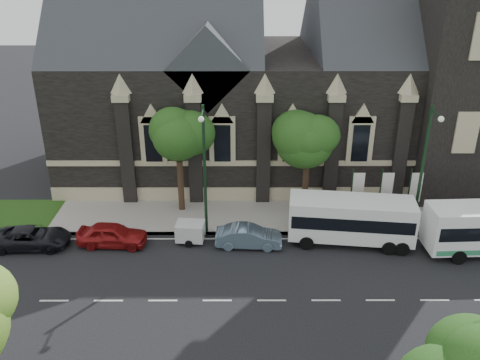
{
  "coord_description": "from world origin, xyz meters",
  "views": [
    {
      "loc": [
        -1.8,
        -22.63,
        17.73
      ],
      "look_at": [
        -1.73,
        6.0,
        4.56
      ],
      "focal_mm": 38.02,
      "sensor_mm": 36.0,
      "label": 1
    }
  ],
  "objects_px": {
    "tree_walk_right": "(311,135)",
    "car_far_black": "(32,237)",
    "banner_flag_right": "(413,190)",
    "tree_walk_left": "(181,136)",
    "box_trailer": "(190,231)",
    "banner_flag_left": "(355,190)",
    "shuttle_bus": "(351,218)",
    "car_far_red": "(112,235)",
    "street_lamp_mid": "(204,165)",
    "street_lamp_near": "(424,165)",
    "sedan": "(249,237)",
    "banner_flag_center": "(384,190)"
  },
  "relations": [
    {
      "from": "tree_walk_right",
      "to": "car_far_black",
      "type": "distance_m",
      "value": 19.77
    },
    {
      "from": "tree_walk_right",
      "to": "banner_flag_right",
      "type": "height_order",
      "value": "tree_walk_right"
    },
    {
      "from": "tree_walk_left",
      "to": "car_far_black",
      "type": "xyz_separation_m",
      "value": [
        -9.38,
        -5.1,
        -5.06
      ]
    },
    {
      "from": "box_trailer",
      "to": "car_far_black",
      "type": "relative_size",
      "value": 0.55
    },
    {
      "from": "banner_flag_left",
      "to": "shuttle_bus",
      "type": "bearing_deg",
      "value": -105.87
    },
    {
      "from": "tree_walk_right",
      "to": "car_far_red",
      "type": "relative_size",
      "value": 1.74
    },
    {
      "from": "tree_walk_right",
      "to": "shuttle_bus",
      "type": "bearing_deg",
      "value": -63.71
    },
    {
      "from": "shuttle_bus",
      "to": "street_lamp_mid",
      "type": "bearing_deg",
      "value": -178.88
    },
    {
      "from": "street_lamp_near",
      "to": "sedan",
      "type": "distance_m",
      "value": 12.1
    },
    {
      "from": "shuttle_bus",
      "to": "street_lamp_near",
      "type": "bearing_deg",
      "value": 18.85
    },
    {
      "from": "tree_walk_right",
      "to": "car_far_black",
      "type": "relative_size",
      "value": 1.61
    },
    {
      "from": "tree_walk_left",
      "to": "banner_flag_center",
      "type": "height_order",
      "value": "tree_walk_left"
    },
    {
      "from": "banner_flag_right",
      "to": "shuttle_bus",
      "type": "distance_m",
      "value": 5.64
    },
    {
      "from": "box_trailer",
      "to": "car_far_red",
      "type": "distance_m",
      "value": 5.05
    },
    {
      "from": "banner_flag_center",
      "to": "box_trailer",
      "type": "distance_m",
      "value": 13.66
    },
    {
      "from": "tree_walk_right",
      "to": "street_lamp_near",
      "type": "xyz_separation_m",
      "value": [
        6.79,
        -3.62,
        -0.71
      ]
    },
    {
      "from": "street_lamp_near",
      "to": "banner_flag_left",
      "type": "bearing_deg",
      "value": 152.82
    },
    {
      "from": "banner_flag_center",
      "to": "tree_walk_left",
      "type": "bearing_deg",
      "value": 173.11
    },
    {
      "from": "banner_flag_right",
      "to": "shuttle_bus",
      "type": "relative_size",
      "value": 0.49
    },
    {
      "from": "banner_flag_right",
      "to": "shuttle_bus",
      "type": "xyz_separation_m",
      "value": [
        -4.81,
        -2.87,
        -0.61
      ]
    },
    {
      "from": "street_lamp_near",
      "to": "car_far_red",
      "type": "xyz_separation_m",
      "value": [
        -20.02,
        -1.31,
        -4.35
      ]
    },
    {
      "from": "street_lamp_near",
      "to": "tree_walk_right",
      "type": "bearing_deg",
      "value": 151.94
    },
    {
      "from": "banner_flag_left",
      "to": "banner_flag_center",
      "type": "distance_m",
      "value": 2.0
    },
    {
      "from": "banner_flag_left",
      "to": "tree_walk_left",
      "type": "bearing_deg",
      "value": 171.98
    },
    {
      "from": "street_lamp_mid",
      "to": "tree_walk_right",
      "type": "bearing_deg",
      "value": 26.65
    },
    {
      "from": "street_lamp_mid",
      "to": "banner_flag_left",
      "type": "bearing_deg",
      "value": 10.5
    },
    {
      "from": "banner_flag_center",
      "to": "shuttle_bus",
      "type": "bearing_deg",
      "value": -134.49
    },
    {
      "from": "banner_flag_center",
      "to": "box_trailer",
      "type": "relative_size",
      "value": 1.5
    },
    {
      "from": "street_lamp_mid",
      "to": "banner_flag_center",
      "type": "height_order",
      "value": "street_lamp_mid"
    },
    {
      "from": "box_trailer",
      "to": "car_far_red",
      "type": "xyz_separation_m",
      "value": [
        -5.04,
        -0.37,
        -0.03
      ]
    },
    {
      "from": "tree_walk_left",
      "to": "banner_flag_left",
      "type": "height_order",
      "value": "tree_walk_left"
    },
    {
      "from": "street_lamp_near",
      "to": "box_trailer",
      "type": "height_order",
      "value": "street_lamp_near"
    },
    {
      "from": "street_lamp_mid",
      "to": "street_lamp_near",
      "type": "bearing_deg",
      "value": 0.0
    },
    {
      "from": "banner_flag_center",
      "to": "car_far_black",
      "type": "xyz_separation_m",
      "value": [
        -23.47,
        -3.4,
        -1.71
      ]
    },
    {
      "from": "tree_walk_left",
      "to": "street_lamp_mid",
      "type": "xyz_separation_m",
      "value": [
        1.8,
        -3.61,
        -0.62
      ]
    },
    {
      "from": "banner_flag_right",
      "to": "sedan",
      "type": "bearing_deg",
      "value": -163.6
    },
    {
      "from": "street_lamp_near",
      "to": "box_trailer",
      "type": "xyz_separation_m",
      "value": [
        -14.98,
        -0.94,
        -4.32
      ]
    },
    {
      "from": "tree_walk_left",
      "to": "sedan",
      "type": "bearing_deg",
      "value": -47.65
    },
    {
      "from": "tree_walk_right",
      "to": "tree_walk_left",
      "type": "height_order",
      "value": "tree_walk_right"
    },
    {
      "from": "car_far_black",
      "to": "banner_flag_center",
      "type": "bearing_deg",
      "value": -83.45
    },
    {
      "from": "tree_walk_right",
      "to": "street_lamp_mid",
      "type": "relative_size",
      "value": 0.87
    },
    {
      "from": "car_far_red",
      "to": "car_far_black",
      "type": "xyz_separation_m",
      "value": [
        -5.16,
        -0.18,
        -0.09
      ]
    },
    {
      "from": "street_lamp_mid",
      "to": "car_far_black",
      "type": "xyz_separation_m",
      "value": [
        -11.18,
        -1.49,
        -4.44
      ]
    },
    {
      "from": "banner_flag_right",
      "to": "car_far_red",
      "type": "xyz_separation_m",
      "value": [
        -20.31,
        -3.22,
        -1.62
      ]
    },
    {
      "from": "banner_flag_center",
      "to": "street_lamp_near",
      "type": "bearing_deg",
      "value": -48.07
    },
    {
      "from": "banner_flag_center",
      "to": "banner_flag_right",
      "type": "relative_size",
      "value": 1.0
    },
    {
      "from": "sedan",
      "to": "banner_flag_center",
      "type": "bearing_deg",
      "value": -67.59
    },
    {
      "from": "box_trailer",
      "to": "car_far_red",
      "type": "height_order",
      "value": "car_far_red"
    },
    {
      "from": "street_lamp_near",
      "to": "banner_flag_left",
      "type": "xyz_separation_m",
      "value": [
        -3.71,
        1.91,
        -2.73
      ]
    },
    {
      "from": "car_far_red",
      "to": "car_far_black",
      "type": "height_order",
      "value": "car_far_red"
    }
  ]
}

